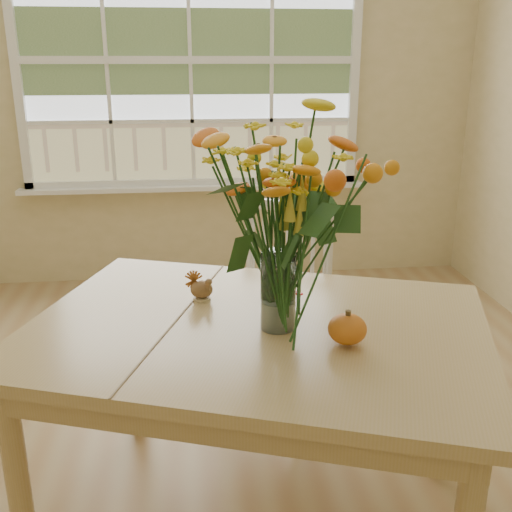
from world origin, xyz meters
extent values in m
cube|color=#9F7A4D|center=(0.00, 0.00, -0.01)|extent=(4.00, 4.50, 0.01)
cube|color=tan|center=(0.00, 2.25, 1.35)|extent=(4.00, 0.02, 2.70)
cube|color=silver|center=(0.00, 2.23, 1.55)|extent=(2.20, 0.00, 1.60)
cube|color=white|center=(0.00, 2.18, 0.69)|extent=(2.42, 0.12, 0.03)
cube|color=tan|center=(0.15, -0.30, 0.74)|extent=(1.69, 1.44, 0.04)
cube|color=tan|center=(0.15, -0.30, 0.67)|extent=(1.53, 1.28, 0.10)
cylinder|color=tan|center=(-0.57, -0.49, 0.36)|extent=(0.07, 0.07, 0.72)
cylinder|color=tan|center=(-0.29, 0.30, 0.36)|extent=(0.07, 0.07, 0.72)
cylinder|color=tan|center=(0.88, -0.11, 0.36)|extent=(0.07, 0.07, 0.72)
cube|color=white|center=(0.31, 0.40, 0.44)|extent=(0.58, 0.58, 0.05)
cube|color=white|center=(0.40, 0.54, 0.69)|extent=(0.39, 0.26, 0.49)
cylinder|color=white|center=(0.08, 0.35, 0.21)|extent=(0.04, 0.04, 0.42)
cylinder|color=white|center=(0.25, 0.62, 0.21)|extent=(0.04, 0.04, 0.42)
cylinder|color=white|center=(0.37, 0.17, 0.21)|extent=(0.04, 0.04, 0.42)
cylinder|color=white|center=(0.53, 0.44, 0.21)|extent=(0.04, 0.04, 0.42)
cylinder|color=white|center=(0.22, -0.33, 0.89)|extent=(0.11, 0.11, 0.25)
ellipsoid|color=#CD5F18|center=(0.40, -0.47, 0.81)|extent=(0.11, 0.11, 0.09)
cylinder|color=#CCB78C|center=(-0.01, -0.08, 0.77)|extent=(0.06, 0.06, 0.01)
ellipsoid|color=brown|center=(-0.01, -0.08, 0.80)|extent=(0.08, 0.06, 0.06)
ellipsoid|color=#38160F|center=(0.26, -0.09, 0.80)|extent=(0.09, 0.09, 0.08)
camera|label=1|loc=(-0.05, -2.01, 1.56)|focal=42.00mm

